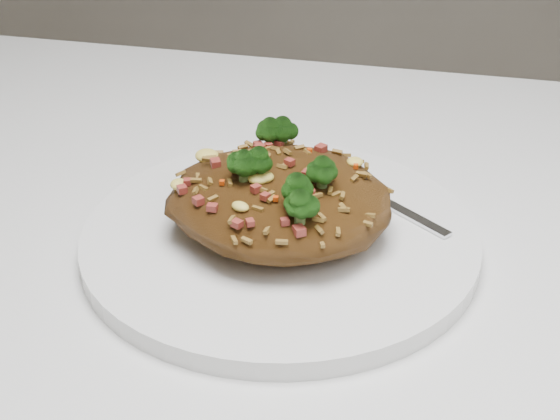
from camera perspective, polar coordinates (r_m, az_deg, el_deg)
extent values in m
cube|color=white|center=(0.53, 4.64, -6.88)|extent=(1.20, 0.80, 0.04)
cylinder|color=white|center=(0.55, 0.00, -1.98)|extent=(0.28, 0.28, 0.01)
ellipsoid|color=brown|center=(0.53, 0.00, 0.77)|extent=(0.15, 0.14, 0.05)
ellipsoid|color=#113D08|center=(0.50, 3.11, 2.96)|extent=(0.02, 0.02, 0.02)
ellipsoid|color=#113D08|center=(0.48, 1.21, 1.56)|extent=(0.02, 0.02, 0.02)
ellipsoid|color=#113D08|center=(0.47, 1.47, 0.32)|extent=(0.02, 0.02, 0.02)
ellipsoid|color=#113D08|center=(0.56, -0.73, 5.82)|extent=(0.02, 0.02, 0.02)
ellipsoid|color=#113D08|center=(0.50, -2.66, 3.41)|extent=(0.02, 0.02, 0.02)
ellipsoid|color=#113D08|center=(0.51, -1.52, 3.63)|extent=(0.02, 0.02, 0.02)
ellipsoid|color=#113D08|center=(0.57, 0.19, 5.87)|extent=(0.02, 0.02, 0.02)
cube|color=silver|center=(0.56, 9.57, -0.43)|extent=(0.08, 0.07, 0.00)
cube|color=silver|center=(0.62, 2.92, 3.17)|extent=(0.04, 0.04, 0.00)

